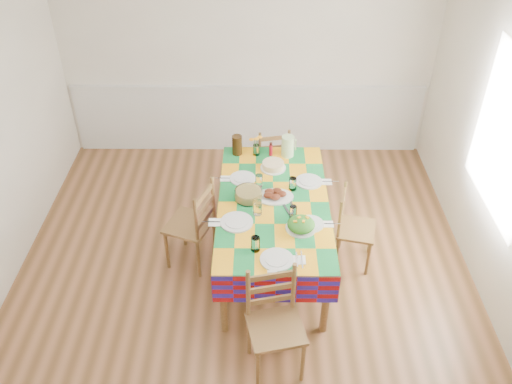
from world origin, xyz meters
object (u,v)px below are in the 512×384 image
at_px(chair_far, 272,159).
at_px(chair_right, 352,228).
at_px(tea_pitcher, 237,145).
at_px(dining_table, 273,209).
at_px(chair_left, 193,225).
at_px(green_pitcher, 288,146).
at_px(meat_platter, 274,195).
at_px(chair_near, 275,324).

relative_size(chair_far, chair_right, 1.01).
bearing_deg(chair_far, tea_pitcher, 35.10).
distance_m(tea_pitcher, chair_far, 0.69).
relative_size(dining_table, chair_left, 2.01).
xyz_separation_m(green_pitcher, chair_right, (0.61, -0.79, -0.45)).
bearing_deg(chair_left, dining_table, 111.88).
distance_m(tea_pitcher, chair_right, 1.48).
bearing_deg(chair_far, chair_left, 46.92).
bearing_deg(meat_platter, chair_left, -174.04).
relative_size(tea_pitcher, chair_far, 0.25).
bearing_deg(meat_platter, chair_near, -90.81).
height_order(green_pitcher, chair_near, green_pitcher).
bearing_deg(chair_left, chair_near, 53.12).
xyz_separation_m(green_pitcher, chair_left, (-0.93, -0.82, -0.39)).
relative_size(tea_pitcher, chair_left, 0.22).
bearing_deg(chair_near, chair_right, 44.79).
bearing_deg(chair_near, meat_platter, 76.62).
bearing_deg(meat_platter, green_pitcher, 78.26).
relative_size(meat_platter, chair_far, 0.42).
bearing_deg(chair_left, tea_pitcher, 175.28).
bearing_deg(chair_right, chair_far, 45.81).
xyz_separation_m(meat_platter, chair_right, (0.77, -0.06, -0.36)).
relative_size(chair_near, chair_right, 1.13).
relative_size(green_pitcher, chair_near, 0.24).
height_order(dining_table, tea_pitcher, tea_pitcher).
relative_size(green_pitcher, chair_left, 0.24).
bearing_deg(tea_pitcher, chair_left, -115.43).
bearing_deg(chair_left, chair_far, 168.49).
xyz_separation_m(green_pitcher, chair_near, (-0.17, -2.02, -0.39)).
height_order(dining_table, chair_left, chair_left).
bearing_deg(chair_far, meat_platter, 79.19).
xyz_separation_m(dining_table, tea_pitcher, (-0.37, 0.83, 0.19)).
relative_size(chair_near, chair_left, 1.00).
bearing_deg(chair_left, meat_platter, 116.68).
relative_size(chair_far, chair_left, 0.90).
height_order(chair_left, chair_right, chair_left).
bearing_deg(chair_left, chair_right, 111.64).
bearing_deg(chair_far, chair_right, 111.50).
bearing_deg(chair_right, green_pitcher, 51.21).
distance_m(meat_platter, chair_right, 0.85).
relative_size(meat_platter, chair_near, 0.38).
distance_m(chair_far, chair_left, 1.46).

